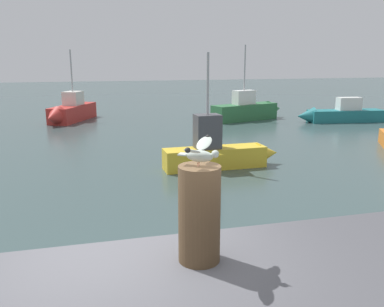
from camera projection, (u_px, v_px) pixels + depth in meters
name	position (u px, v px, depth m)	size (l,w,h in m)	color
mooring_post	(199.00, 214.00, 3.45)	(0.36, 0.36, 0.85)	#4C3823
seagull	(200.00, 152.00, 3.33)	(0.41, 0.55, 0.21)	tan
boat_red	(69.00, 112.00, 21.97)	(2.88, 4.49, 3.86)	#B72D28
boat_yellow	(221.00, 152.00, 12.70)	(3.77, 0.86, 3.53)	yellow
boat_green	(250.00, 110.00, 22.67)	(4.72, 2.38, 4.06)	#2D6B3D
boat_teal	(338.00, 114.00, 21.91)	(4.86, 1.51, 1.42)	#1E7075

